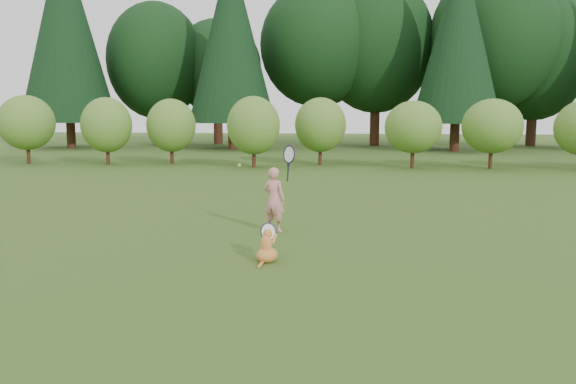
# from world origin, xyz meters

# --- Properties ---
(ground) EXTENTS (100.00, 100.00, 0.00)m
(ground) POSITION_xyz_m (0.00, 0.00, 0.00)
(ground) COLOR #2B4914
(ground) RESTS_ON ground
(shrub_row) EXTENTS (28.00, 3.00, 2.80)m
(shrub_row) POSITION_xyz_m (0.00, 13.00, 1.40)
(shrub_row) COLOR #587C26
(shrub_row) RESTS_ON ground
(woodland_backdrop) EXTENTS (48.00, 10.00, 15.00)m
(woodland_backdrop) POSITION_xyz_m (0.00, 23.00, 7.50)
(woodland_backdrop) COLOR black
(woodland_backdrop) RESTS_ON ground
(child) EXTENTS (0.64, 0.44, 1.64)m
(child) POSITION_xyz_m (-0.05, 0.94, 0.57)
(child) COLOR #DA8286
(child) RESTS_ON ground
(cat) EXTENTS (0.47, 0.69, 0.63)m
(cat) POSITION_xyz_m (0.16, -1.02, 0.24)
(cat) COLOR #C56E26
(cat) RESTS_ON ground
(tennis_ball) EXTENTS (0.06, 0.06, 0.06)m
(tennis_ball) POSITION_xyz_m (-0.87, 1.92, 1.03)
(tennis_ball) COLOR yellow
(tennis_ball) RESTS_ON ground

